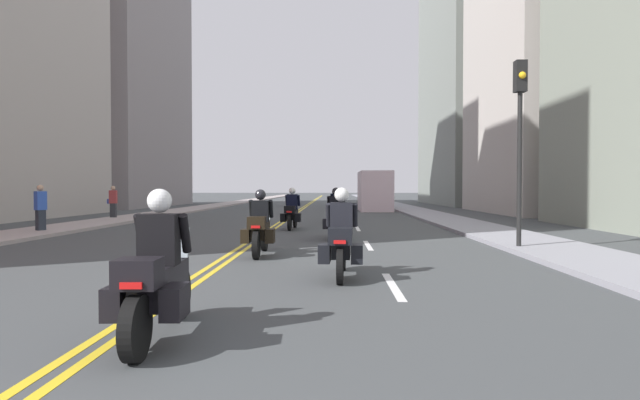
{
  "coord_description": "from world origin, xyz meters",
  "views": [
    {
      "loc": [
        2.41,
        -0.46,
        1.61
      ],
      "look_at": [
        2.0,
        16.44,
        1.22
      ],
      "focal_mm": 28.89,
      "sensor_mm": 36.0,
      "label": 1
    }
  ],
  "objects_px": {
    "parked_truck": "(374,193)",
    "motorcycle_5": "(337,209)",
    "motorcycle_0": "(157,280)",
    "motorcycle_1": "(341,241)",
    "motorcycle_3": "(336,218)",
    "traffic_light_near": "(520,120)",
    "motorcycle_2": "(260,228)",
    "pedestrian_0": "(41,208)",
    "motorcycle_4": "(292,212)",
    "pedestrian_2": "(113,202)"
  },
  "relations": [
    {
      "from": "motorcycle_0",
      "to": "parked_truck",
      "type": "xyz_separation_m",
      "value": [
        4.85,
        32.1,
        0.63
      ]
    },
    {
      "from": "motorcycle_3",
      "to": "motorcycle_4",
      "type": "distance_m",
      "value": 4.12
    },
    {
      "from": "motorcycle_3",
      "to": "pedestrian_0",
      "type": "relative_size",
      "value": 1.31
    },
    {
      "from": "pedestrian_0",
      "to": "motorcycle_2",
      "type": "bearing_deg",
      "value": 84.37
    },
    {
      "from": "parked_truck",
      "to": "motorcycle_1",
      "type": "bearing_deg",
      "value": -95.74
    },
    {
      "from": "motorcycle_2",
      "to": "motorcycle_5",
      "type": "height_order",
      "value": "motorcycle_5"
    },
    {
      "from": "pedestrian_2",
      "to": "motorcycle_5",
      "type": "bearing_deg",
      "value": 165.57
    },
    {
      "from": "motorcycle_4",
      "to": "pedestrian_0",
      "type": "bearing_deg",
      "value": -163.25
    },
    {
      "from": "motorcycle_4",
      "to": "pedestrian_0",
      "type": "relative_size",
      "value": 1.27
    },
    {
      "from": "motorcycle_3",
      "to": "traffic_light_near",
      "type": "distance_m",
      "value": 6.16
    },
    {
      "from": "motorcycle_5",
      "to": "traffic_light_near",
      "type": "distance_m",
      "value": 11.63
    },
    {
      "from": "traffic_light_near",
      "to": "pedestrian_2",
      "type": "distance_m",
      "value": 20.59
    },
    {
      "from": "motorcycle_3",
      "to": "motorcycle_5",
      "type": "relative_size",
      "value": 1.07
    },
    {
      "from": "motorcycle_2",
      "to": "pedestrian_2",
      "type": "xyz_separation_m",
      "value": [
        -9.5,
        13.79,
        0.25
      ]
    },
    {
      "from": "motorcycle_3",
      "to": "parked_truck",
      "type": "bearing_deg",
      "value": 85.39
    },
    {
      "from": "motorcycle_3",
      "to": "pedestrian_2",
      "type": "distance_m",
      "value": 14.94
    },
    {
      "from": "motorcycle_5",
      "to": "pedestrian_0",
      "type": "bearing_deg",
      "value": -153.25
    },
    {
      "from": "motorcycle_1",
      "to": "motorcycle_3",
      "type": "height_order",
      "value": "motorcycle_3"
    },
    {
      "from": "motorcycle_0",
      "to": "pedestrian_2",
      "type": "height_order",
      "value": "pedestrian_2"
    },
    {
      "from": "parked_truck",
      "to": "traffic_light_near",
      "type": "bearing_deg",
      "value": -85.73
    },
    {
      "from": "motorcycle_3",
      "to": "traffic_light_near",
      "type": "xyz_separation_m",
      "value": [
        4.7,
        -2.95,
        2.68
      ]
    },
    {
      "from": "motorcycle_2",
      "to": "pedestrian_0",
      "type": "bearing_deg",
      "value": 145.55
    },
    {
      "from": "motorcycle_0",
      "to": "parked_truck",
      "type": "bearing_deg",
      "value": 79.05
    },
    {
      "from": "motorcycle_0",
      "to": "pedestrian_0",
      "type": "xyz_separation_m",
      "value": [
        -8.5,
        12.59,
        0.25
      ]
    },
    {
      "from": "motorcycle_1",
      "to": "pedestrian_2",
      "type": "bearing_deg",
      "value": 127.05
    },
    {
      "from": "motorcycle_0",
      "to": "traffic_light_near",
      "type": "distance_m",
      "value": 10.74
    },
    {
      "from": "pedestrian_0",
      "to": "parked_truck",
      "type": "bearing_deg",
      "value": 173.56
    },
    {
      "from": "parked_truck",
      "to": "pedestrian_2",
      "type": "bearing_deg",
      "value": -141.23
    },
    {
      "from": "motorcycle_3",
      "to": "pedestrian_0",
      "type": "height_order",
      "value": "pedestrian_0"
    },
    {
      "from": "pedestrian_2",
      "to": "parked_truck",
      "type": "xyz_separation_m",
      "value": [
        14.24,
        11.44,
        0.38
      ]
    },
    {
      "from": "motorcycle_2",
      "to": "parked_truck",
      "type": "relative_size",
      "value": 0.35
    },
    {
      "from": "motorcycle_0",
      "to": "motorcycle_5",
      "type": "relative_size",
      "value": 1.04
    },
    {
      "from": "pedestrian_2",
      "to": "motorcycle_1",
      "type": "bearing_deg",
      "value": 121.29
    },
    {
      "from": "parked_truck",
      "to": "motorcycle_5",
      "type": "bearing_deg",
      "value": -101.55
    },
    {
      "from": "motorcycle_0",
      "to": "parked_truck",
      "type": "height_order",
      "value": "parked_truck"
    },
    {
      "from": "motorcycle_2",
      "to": "pedestrian_0",
      "type": "height_order",
      "value": "pedestrian_0"
    },
    {
      "from": "motorcycle_3",
      "to": "pedestrian_2",
      "type": "relative_size",
      "value": 1.32
    },
    {
      "from": "motorcycle_0",
      "to": "pedestrian_0",
      "type": "height_order",
      "value": "pedestrian_0"
    },
    {
      "from": "pedestrian_0",
      "to": "parked_truck",
      "type": "relative_size",
      "value": 0.27
    },
    {
      "from": "motorcycle_2",
      "to": "motorcycle_5",
      "type": "relative_size",
      "value": 1.05
    },
    {
      "from": "motorcycle_0",
      "to": "pedestrian_0",
      "type": "distance_m",
      "value": 15.2
    },
    {
      "from": "motorcycle_2",
      "to": "pedestrian_2",
      "type": "height_order",
      "value": "pedestrian_2"
    },
    {
      "from": "motorcycle_1",
      "to": "motorcycle_3",
      "type": "bearing_deg",
      "value": 93.41
    },
    {
      "from": "motorcycle_5",
      "to": "traffic_light_near",
      "type": "height_order",
      "value": "traffic_light_near"
    },
    {
      "from": "motorcycle_2",
      "to": "traffic_light_near",
      "type": "distance_m",
      "value": 7.16
    },
    {
      "from": "motorcycle_3",
      "to": "traffic_light_near",
      "type": "height_order",
      "value": "traffic_light_near"
    },
    {
      "from": "motorcycle_0",
      "to": "motorcycle_1",
      "type": "xyz_separation_m",
      "value": [
        2.01,
        3.82,
        0.02
      ]
    },
    {
      "from": "motorcycle_2",
      "to": "motorcycle_4",
      "type": "relative_size",
      "value": 1.02
    },
    {
      "from": "motorcycle_1",
      "to": "traffic_light_near",
      "type": "bearing_deg",
      "value": 44.8
    },
    {
      "from": "pedestrian_2",
      "to": "parked_truck",
      "type": "relative_size",
      "value": 0.27
    }
  ]
}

